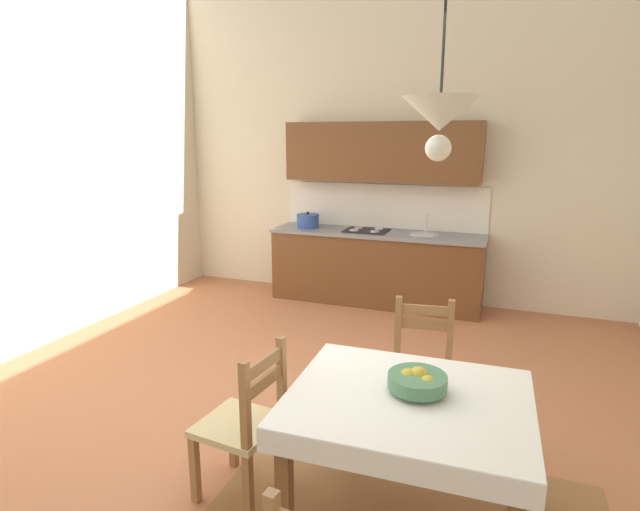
{
  "coord_description": "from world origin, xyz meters",
  "views": [
    {
      "loc": [
        1.41,
        -3.03,
        2.02
      ],
      "look_at": [
        0.13,
        0.35,
        1.18
      ],
      "focal_mm": 28.51,
      "sensor_mm": 36.0,
      "label": 1
    }
  ],
  "objects_px": {
    "pendant_lamp": "(440,116)",
    "dining_chair_tv_side": "(245,425)",
    "kitchen_cabinetry": "(377,235)",
    "dining_chair_kitchen_side": "(421,372)",
    "fruit_bowl": "(417,381)",
    "dining_table": "(407,420)"
  },
  "relations": [
    {
      "from": "fruit_bowl",
      "to": "dining_chair_tv_side",
      "type": "bearing_deg",
      "value": -171.35
    },
    {
      "from": "kitchen_cabinetry",
      "to": "dining_table",
      "type": "relative_size",
      "value": 2.09
    },
    {
      "from": "dining_chair_kitchen_side",
      "to": "fruit_bowl",
      "type": "relative_size",
      "value": 3.1
    },
    {
      "from": "kitchen_cabinetry",
      "to": "dining_table",
      "type": "bearing_deg",
      "value": -73.08
    },
    {
      "from": "kitchen_cabinetry",
      "to": "pendant_lamp",
      "type": "relative_size",
      "value": 3.21
    },
    {
      "from": "pendant_lamp",
      "to": "dining_chair_tv_side",
      "type": "bearing_deg",
      "value": 177.69
    },
    {
      "from": "dining_chair_tv_side",
      "to": "dining_chair_kitchen_side",
      "type": "bearing_deg",
      "value": 51.37
    },
    {
      "from": "dining_table",
      "to": "dining_chair_tv_side",
      "type": "height_order",
      "value": "dining_chair_tv_side"
    },
    {
      "from": "kitchen_cabinetry",
      "to": "pendant_lamp",
      "type": "height_order",
      "value": "pendant_lamp"
    },
    {
      "from": "kitchen_cabinetry",
      "to": "fruit_bowl",
      "type": "distance_m",
      "value": 3.76
    },
    {
      "from": "dining_chair_tv_side",
      "to": "dining_chair_kitchen_side",
      "type": "distance_m",
      "value": 1.31
    },
    {
      "from": "kitchen_cabinetry",
      "to": "dining_table",
      "type": "xyz_separation_m",
      "value": [
        1.11,
        -3.64,
        -0.24
      ]
    },
    {
      "from": "kitchen_cabinetry",
      "to": "dining_chair_tv_side",
      "type": "relative_size",
      "value": 2.78
    },
    {
      "from": "dining_chair_kitchen_side",
      "to": "pendant_lamp",
      "type": "xyz_separation_m",
      "value": [
        0.18,
        -1.06,
        1.66
      ]
    },
    {
      "from": "kitchen_cabinetry",
      "to": "fruit_bowl",
      "type": "height_order",
      "value": "kitchen_cabinetry"
    },
    {
      "from": "kitchen_cabinetry",
      "to": "dining_chair_tv_side",
      "type": "xyz_separation_m",
      "value": [
        0.21,
        -3.73,
        -0.41
      ]
    },
    {
      "from": "kitchen_cabinetry",
      "to": "dining_chair_tv_side",
      "type": "height_order",
      "value": "kitchen_cabinetry"
    },
    {
      "from": "dining_table",
      "to": "dining_chair_tv_side",
      "type": "xyz_separation_m",
      "value": [
        -0.9,
        -0.08,
        -0.18
      ]
    },
    {
      "from": "kitchen_cabinetry",
      "to": "dining_table",
      "type": "height_order",
      "value": "kitchen_cabinetry"
    },
    {
      "from": "dining_table",
      "to": "fruit_bowl",
      "type": "distance_m",
      "value": 0.2
    },
    {
      "from": "kitchen_cabinetry",
      "to": "dining_chair_tv_side",
      "type": "distance_m",
      "value": 3.75
    },
    {
      "from": "dining_chair_tv_side",
      "to": "fruit_bowl",
      "type": "distance_m",
      "value": 1.01
    }
  ]
}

